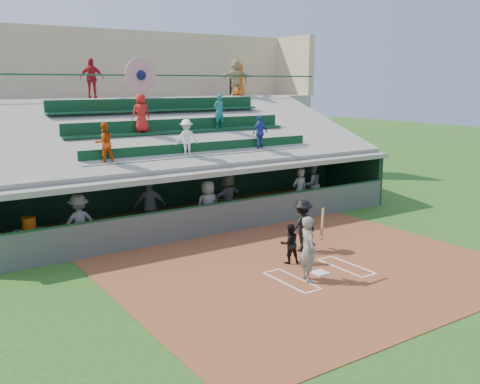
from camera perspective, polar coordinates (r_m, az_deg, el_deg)
ground at (r=15.40m, az=8.50°, el=-8.63°), size 100.00×100.00×0.00m
dirt_slab at (r=15.74m, az=7.27°, el=-8.09°), size 11.00×9.00×0.02m
home_plate at (r=15.39m, az=8.50°, el=-8.50°), size 0.43×0.43×0.03m
batters_box_chalk at (r=15.39m, az=8.50°, el=-8.55°), size 2.65×1.85×0.01m
dugout_floor at (r=20.64m, az=-4.18°, el=-3.21°), size 16.00×3.50×0.04m
concourse_slab at (r=26.21m, az=-11.60°, el=4.83°), size 20.00×3.00×4.60m
grandstand at (r=23.49m, az=-8.83°, el=4.08°), size 20.40×10.40×7.80m
batter_at_plate at (r=14.52m, az=7.29°, el=-6.00°), size 0.93×0.80×1.95m
catcher at (r=15.93m, az=5.32°, el=-5.50°), size 0.69×0.61×1.20m
home_umpire at (r=17.05m, az=6.67°, el=-3.55°), size 1.13×0.71×1.67m
dugout_bench at (r=21.40m, az=-6.36°, el=-2.07°), size 14.07×0.88×0.42m
white_table at (r=17.79m, az=-21.50°, el=-5.09°), size 0.96×0.77×0.77m
water_cooler at (r=17.69m, az=-21.60°, el=-3.18°), size 0.42×0.42×0.42m
dugout_player_a at (r=17.71m, az=-16.79°, el=-3.11°), size 1.18×0.69×1.80m
dugout_player_b at (r=19.32m, az=-9.55°, el=-1.47°), size 1.18×0.79×1.86m
dugout_player_c at (r=19.11m, az=-3.44°, el=-1.49°), size 0.91×0.60×1.85m
dugout_player_d at (r=20.53m, az=-1.33°, el=-0.49°), size 1.84×1.13×1.89m
dugout_player_e at (r=21.71m, az=6.36°, el=0.09°), size 0.69×0.46×1.87m
dugout_player_f at (r=22.87m, az=7.60°, el=0.78°), size 0.99×0.79×1.98m
trash_bin at (r=28.50m, az=-0.50°, el=11.16°), size 0.61×0.61×0.91m
concourse_staff_a at (r=24.53m, az=-15.52°, el=11.60°), size 1.09×0.78×1.72m
concourse_staff_b at (r=28.01m, az=-0.07°, el=11.92°), size 0.96×0.82×1.67m
concourse_staff_c at (r=27.29m, az=-0.45°, el=12.09°), size 1.76×0.80×1.82m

